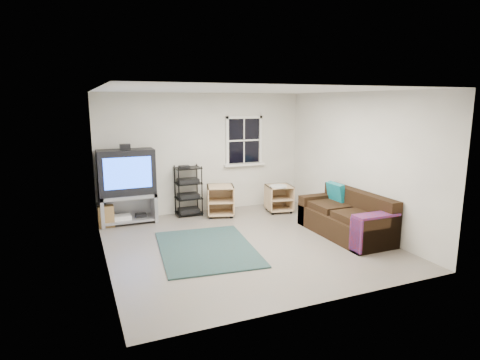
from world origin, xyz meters
name	(u,v)px	position (x,y,z in m)	size (l,w,h in m)	color
room	(244,144)	(0.95, 2.27, 1.48)	(4.60, 4.62, 4.60)	slate
tv_unit	(127,180)	(-1.71, 2.01, 0.88)	(1.09, 0.55, 1.60)	#919199
av_rack	(188,194)	(-0.43, 2.08, 0.47)	(0.54, 0.39, 1.08)	black
side_table_left	(220,199)	(0.20, 1.81, 0.35)	(0.69, 0.69, 0.66)	tan
side_table_right	(278,196)	(1.50, 1.60, 0.34)	(0.61, 0.61, 0.62)	tan
sofa	(346,219)	(1.89, -0.32, 0.31)	(0.85, 1.91, 0.88)	black
shag_rug	(207,248)	(-0.71, -0.02, 0.01)	(1.52, 2.09, 0.02)	black
paper_bag	(106,216)	(-2.15, 1.89, 0.21)	(0.30, 0.19, 0.43)	olive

